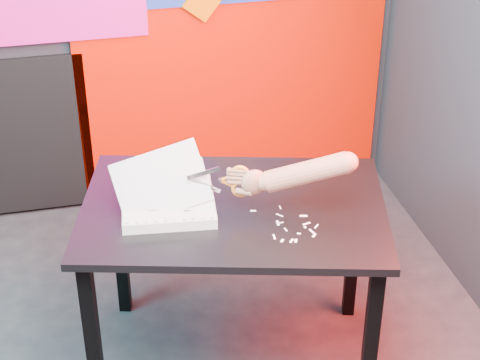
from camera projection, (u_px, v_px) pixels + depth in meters
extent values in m
cube|color=#CB0F00|center=(233.00, 45.00, 4.04)|extent=(1.60, 0.02, 1.60)
cube|color=black|center=(93.00, 342.00, 2.88)|extent=(0.06, 0.06, 0.72)
cube|color=black|center=(120.00, 242.00, 3.41)|extent=(0.06, 0.06, 0.72)
cube|color=black|center=(370.00, 347.00, 2.85)|extent=(0.06, 0.06, 0.72)
cube|color=black|center=(353.00, 246.00, 3.39)|extent=(0.06, 0.06, 0.72)
cube|color=black|center=(233.00, 209.00, 2.94)|extent=(1.26, 1.00, 0.03)
cube|color=silver|center=(169.00, 209.00, 2.88)|extent=(0.36, 0.28, 0.04)
cube|color=white|center=(169.00, 204.00, 2.87)|extent=(0.35, 0.28, 0.00)
cube|color=white|center=(169.00, 203.00, 2.87)|extent=(0.34, 0.27, 0.10)
cube|color=white|center=(165.00, 195.00, 2.86)|extent=(0.33, 0.23, 0.18)
cube|color=white|center=(161.00, 182.00, 2.85)|extent=(0.36, 0.17, 0.25)
cylinder|color=#282933|center=(127.00, 223.00, 2.76)|extent=(0.01, 0.01, 0.00)
cylinder|color=#282933|center=(137.00, 223.00, 2.76)|extent=(0.01, 0.01, 0.00)
cylinder|color=#282933|center=(146.00, 222.00, 2.77)|extent=(0.01, 0.01, 0.00)
cylinder|color=#282933|center=(156.00, 222.00, 2.77)|extent=(0.01, 0.01, 0.00)
cylinder|color=#282933|center=(165.00, 221.00, 2.77)|extent=(0.01, 0.01, 0.00)
cylinder|color=#282933|center=(175.00, 220.00, 2.78)|extent=(0.01, 0.01, 0.00)
cylinder|color=#282933|center=(184.00, 220.00, 2.78)|extent=(0.01, 0.01, 0.00)
cylinder|color=#282933|center=(193.00, 219.00, 2.78)|extent=(0.01, 0.01, 0.00)
cylinder|color=#282933|center=(203.00, 219.00, 2.79)|extent=(0.01, 0.01, 0.00)
cylinder|color=#282933|center=(212.00, 218.00, 2.79)|extent=(0.01, 0.01, 0.00)
cylinder|color=#282933|center=(127.00, 190.00, 2.95)|extent=(0.01, 0.01, 0.00)
cylinder|color=#282933|center=(136.00, 190.00, 2.95)|extent=(0.01, 0.01, 0.00)
cylinder|color=#282933|center=(145.00, 189.00, 2.95)|extent=(0.01, 0.01, 0.00)
cylinder|color=#282933|center=(154.00, 189.00, 2.96)|extent=(0.01, 0.01, 0.00)
cylinder|color=#282933|center=(163.00, 188.00, 2.96)|extent=(0.01, 0.01, 0.00)
cylinder|color=#282933|center=(172.00, 188.00, 2.96)|extent=(0.01, 0.01, 0.00)
cylinder|color=#282933|center=(181.00, 187.00, 2.97)|extent=(0.01, 0.01, 0.00)
cylinder|color=#282933|center=(190.00, 187.00, 2.97)|extent=(0.01, 0.01, 0.00)
cylinder|color=#282933|center=(198.00, 186.00, 2.97)|extent=(0.01, 0.01, 0.00)
cylinder|color=#282933|center=(207.00, 186.00, 2.98)|extent=(0.01, 0.01, 0.00)
cube|color=black|center=(146.00, 199.00, 2.90)|extent=(0.06, 0.02, 0.00)
cube|color=black|center=(173.00, 200.00, 2.89)|extent=(0.04, 0.02, 0.00)
cube|color=black|center=(159.00, 210.00, 2.84)|extent=(0.08, 0.02, 0.00)
cube|color=black|center=(189.00, 210.00, 2.83)|extent=(0.04, 0.01, 0.00)
cube|color=#AEAEAE|center=(204.00, 173.00, 2.83)|extent=(0.12, 0.05, 0.06)
cube|color=#AEAEAE|center=(204.00, 185.00, 2.85)|extent=(0.12, 0.05, 0.06)
cylinder|color=#AEAEAE|center=(220.00, 180.00, 2.83)|extent=(0.02, 0.01, 0.01)
cube|color=orange|center=(226.00, 183.00, 2.83)|extent=(0.05, 0.02, 0.03)
cube|color=orange|center=(226.00, 178.00, 2.82)|extent=(0.05, 0.02, 0.03)
torus|color=orange|center=(240.00, 174.00, 2.81)|extent=(0.07, 0.04, 0.07)
torus|color=orange|center=(240.00, 189.00, 2.84)|extent=(0.07, 0.04, 0.07)
ellipsoid|color=brown|center=(254.00, 182.00, 2.82)|extent=(0.09, 0.06, 0.10)
cylinder|color=brown|center=(240.00, 182.00, 2.83)|extent=(0.07, 0.04, 0.02)
cylinder|color=brown|center=(240.00, 178.00, 2.82)|extent=(0.07, 0.04, 0.02)
cylinder|color=brown|center=(240.00, 174.00, 2.81)|extent=(0.06, 0.04, 0.02)
cylinder|color=brown|center=(240.00, 171.00, 2.80)|extent=(0.06, 0.04, 0.02)
cylinder|color=brown|center=(244.00, 192.00, 2.83)|extent=(0.06, 0.05, 0.03)
cylinder|color=brown|center=(267.00, 182.00, 2.81)|extent=(0.07, 0.08, 0.07)
cylinder|color=brown|center=(307.00, 172.00, 2.77)|extent=(0.31, 0.18, 0.17)
sphere|color=brown|center=(348.00, 162.00, 2.73)|extent=(0.07, 0.07, 0.07)
cube|color=white|center=(312.00, 231.00, 2.79)|extent=(0.01, 0.03, 0.00)
cube|color=white|center=(253.00, 211.00, 2.90)|extent=(0.02, 0.01, 0.00)
cube|color=white|center=(307.00, 224.00, 2.83)|extent=(0.03, 0.02, 0.00)
cube|color=white|center=(280.00, 223.00, 2.84)|extent=(0.03, 0.01, 0.00)
cube|color=white|center=(296.00, 241.00, 2.74)|extent=(0.02, 0.02, 0.00)
cube|color=white|center=(280.00, 208.00, 2.92)|extent=(0.01, 0.02, 0.00)
cube|color=white|center=(286.00, 230.00, 2.80)|extent=(0.01, 0.02, 0.00)
cube|color=white|center=(280.00, 215.00, 2.88)|extent=(0.02, 0.02, 0.00)
cube|color=white|center=(305.00, 227.00, 2.81)|extent=(0.01, 0.01, 0.00)
cube|color=white|center=(314.00, 235.00, 2.77)|extent=(0.02, 0.02, 0.00)
cube|color=white|center=(274.00, 237.00, 2.76)|extent=(0.01, 0.03, 0.00)
cube|color=white|center=(292.00, 241.00, 2.74)|extent=(0.02, 0.02, 0.00)
cube|color=white|center=(282.00, 241.00, 2.74)|extent=(0.02, 0.02, 0.00)
cube|color=white|center=(278.00, 223.00, 2.83)|extent=(0.01, 0.03, 0.00)
cube|color=white|center=(316.00, 226.00, 2.82)|extent=(0.02, 0.03, 0.00)
cube|color=white|center=(304.00, 216.00, 2.87)|extent=(0.03, 0.02, 0.00)
cube|color=white|center=(299.00, 234.00, 2.78)|extent=(0.01, 0.01, 0.00)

